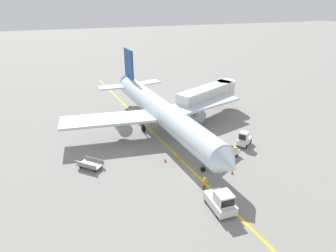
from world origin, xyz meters
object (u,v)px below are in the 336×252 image
(airliner, at_px, (161,111))
(jet_bridge, at_px, (211,93))
(belt_loader_forward_hold, at_px, (224,152))
(ground_crew_marshaller, at_px, (204,184))
(baggage_tug_near_wing, at_px, (244,139))
(safety_cone_nose_left, at_px, (143,124))
(safety_cone_wingtip_left, at_px, (165,160))
(safety_cone_tail_area, at_px, (178,158))
(pushback_tug, at_px, (221,201))
(baggage_cart_loaded, at_px, (91,164))
(safety_cone_nose_right, at_px, (137,153))
(safety_cone_wingtip_right, at_px, (232,172))

(airliner, xyz_separation_m, jet_bridge, (10.15, 5.22, 0.12))
(belt_loader_forward_hold, bearing_deg, ground_crew_marshaller, -131.09)
(baggage_tug_near_wing, relative_size, belt_loader_forward_hold, 0.52)
(ground_crew_marshaller, xyz_separation_m, safety_cone_nose_left, (-2.62, 18.68, -0.69))
(safety_cone_wingtip_left, height_order, safety_cone_tail_area, same)
(jet_bridge, bearing_deg, pushback_tug, -111.02)
(ground_crew_marshaller, bearing_deg, baggage_tug_near_wing, 41.86)
(ground_crew_marshaller, relative_size, safety_cone_tail_area, 3.86)
(jet_bridge, distance_m, baggage_tug_near_wing, 12.83)
(baggage_tug_near_wing, bearing_deg, belt_loader_forward_hold, -150.05)
(baggage_cart_loaded, distance_m, safety_cone_nose_left, 13.55)
(belt_loader_forward_hold, height_order, safety_cone_tail_area, belt_loader_forward_hold)
(safety_cone_nose_left, bearing_deg, pushback_tug, -82.32)
(belt_loader_forward_hold, distance_m, baggage_cart_loaded, 16.51)
(pushback_tug, height_order, baggage_tug_near_wing, pushback_tug)
(safety_cone_nose_right, bearing_deg, safety_cone_wingtip_right, -38.36)
(airliner, bearing_deg, baggage_cart_loaded, -145.33)
(jet_bridge, distance_m, safety_cone_nose_left, 12.84)
(safety_cone_wingtip_left, bearing_deg, safety_cone_nose_right, 136.73)
(baggage_cart_loaded, bearing_deg, safety_cone_nose_left, 50.72)
(baggage_tug_near_wing, height_order, ground_crew_marshaller, baggage_tug_near_wing)
(pushback_tug, height_order, baggage_cart_loaded, pushback_tug)
(belt_loader_forward_hold, relative_size, ground_crew_marshaller, 3.03)
(airliner, distance_m, safety_cone_tail_area, 8.97)
(pushback_tug, bearing_deg, belt_loader_forward_hold, 62.51)
(baggage_tug_near_wing, xyz_separation_m, safety_cone_nose_left, (-11.80, 10.45, -0.71))
(jet_bridge, relative_size, safety_cone_nose_right, 28.18)
(belt_loader_forward_hold, bearing_deg, safety_cone_tail_area, 167.38)
(baggage_tug_near_wing, relative_size, safety_cone_wingtip_left, 6.07)
(airliner, distance_m, safety_cone_nose_left, 4.93)
(baggage_tug_near_wing, xyz_separation_m, safety_cone_nose_right, (-14.46, 1.68, -0.71))
(jet_bridge, xyz_separation_m, safety_cone_nose_left, (-12.23, -2.11, -3.32))
(baggage_cart_loaded, distance_m, safety_cone_tail_area, 10.70)
(airliner, xyz_separation_m, safety_cone_tail_area, (-0.00, -8.38, -3.20))
(baggage_tug_near_wing, bearing_deg, safety_cone_wingtip_left, -174.26)
(ground_crew_marshaller, xyz_separation_m, safety_cone_tail_area, (-0.55, 7.18, -0.69))
(safety_cone_nose_left, xyz_separation_m, safety_cone_wingtip_right, (7.05, -16.45, 0.00))
(jet_bridge, bearing_deg, safety_cone_tail_area, -126.73)
(safety_cone_wingtip_left, xyz_separation_m, safety_cone_tail_area, (1.73, 0.10, 0.00))
(belt_loader_forward_hold, bearing_deg, baggage_tug_near_wing, 29.95)
(safety_cone_wingtip_right, bearing_deg, safety_cone_wingtip_left, 144.09)
(airliner, relative_size, safety_cone_tail_area, 80.14)
(ground_crew_marshaller, height_order, safety_cone_wingtip_left, ground_crew_marshaller)
(airliner, height_order, baggage_tug_near_wing, airliner)
(baggage_cart_loaded, bearing_deg, safety_cone_nose_right, 16.18)
(pushback_tug, height_order, safety_cone_wingtip_right, pushback_tug)
(airliner, distance_m, safety_cone_wingtip_left, 9.23)
(safety_cone_nose_left, xyz_separation_m, safety_cone_wingtip_left, (0.35, -11.60, 0.00))
(baggage_cart_loaded, height_order, ground_crew_marshaller, ground_crew_marshaller)
(jet_bridge, height_order, safety_cone_tail_area, jet_bridge)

